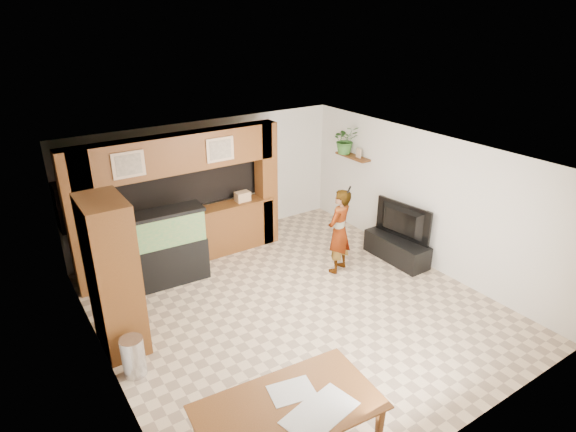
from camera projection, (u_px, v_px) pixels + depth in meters
floor at (295, 307)px, 8.17m from camera, size 6.50×6.50×0.00m
ceiling at (295, 159)px, 7.14m from camera, size 6.50×6.50×0.00m
wall_back at (208, 182)px, 10.14m from camera, size 6.00×0.00×6.00m
wall_left at (101, 295)px, 6.13m from camera, size 0.00×6.50×6.50m
wall_right at (424, 200)px, 9.18m from camera, size 0.00×6.50×6.50m
partition at (176, 199)px, 9.18m from camera, size 4.20×0.99×2.60m
wall_clock at (78, 225)px, 6.67m from camera, size 0.05×0.25×0.25m
wall_shelf at (353, 157)px, 10.43m from camera, size 0.25×0.90×0.04m
pantry_cabinet at (113, 276)px, 6.82m from camera, size 0.58×0.96×2.34m
trash_can at (133, 357)px, 6.56m from camera, size 0.32×0.32×0.58m
aquarium at (170, 247)px, 8.68m from camera, size 1.28×0.48×1.42m
tv_stand at (397, 249)px, 9.62m from camera, size 0.51×1.38×0.46m
television at (399, 222)px, 9.39m from camera, size 0.33×1.25×0.72m
photo_frame at (359, 153)px, 10.24m from camera, size 0.04×0.15×0.20m
potted_plant at (346, 140)px, 10.46m from camera, size 0.69×0.64×0.62m
person at (339, 231)px, 8.99m from camera, size 0.71×0.59×1.65m
microphone at (349, 190)px, 8.55m from camera, size 0.03×0.09×0.15m
newspaper_a at (327, 407)px, 5.18m from camera, size 0.68×0.55×0.01m
newspaper_b at (312, 417)px, 5.05m from camera, size 0.70×0.57×0.01m
newspaper_c at (292, 391)px, 5.40m from camera, size 0.56×0.46×0.01m
counter_box at (242, 196)px, 9.78m from camera, size 0.30×0.20×0.20m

